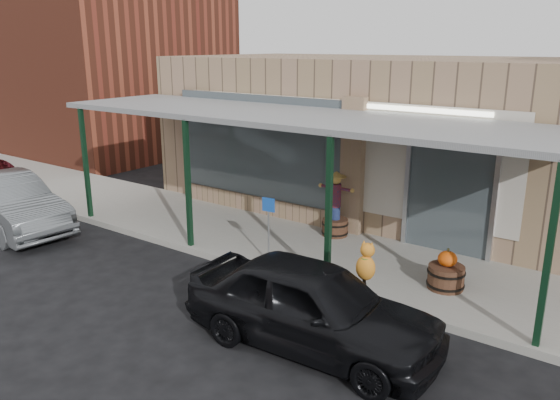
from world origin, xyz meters
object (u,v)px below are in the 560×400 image
Objects in this scene: barrel_scarecrow at (335,214)px; parked_sedan at (312,305)px; car_grey at (7,203)px; barrel_pumpkin at (446,274)px; handicap_sign at (269,221)px.

parked_sedan is (2.10, -4.30, 0.02)m from barrel_scarecrow.
parked_sedan is 0.97× the size of car_grey.
barrel_scarecrow reaches higher than barrel_pumpkin.
barrel_scarecrow is 0.38× the size of parked_sedan.
parked_sedan reaches higher than barrel_pumpkin.
barrel_scarecrow is at bearing -54.31° from car_grey.
car_grey reaches higher than barrel_pumpkin.
barrel_scarecrow reaches higher than parked_sedan.
barrel_pumpkin is 0.57× the size of handicap_sign.
parked_sedan is at bearing -47.01° from handicap_sign.
barrel_pumpkin is 3.62m from handicap_sign.
handicap_sign is 0.32× the size of car_grey.
barrel_pumpkin is at bearing 8.49° from handicap_sign.
car_grey is at bearing -164.71° from barrel_pumpkin.
barrel_pumpkin is 0.18× the size of car_grey.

